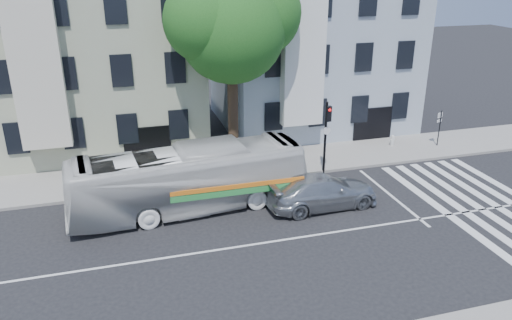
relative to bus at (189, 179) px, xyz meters
name	(u,v)px	position (x,y,z in m)	size (l,w,h in m)	color
ground	(282,240)	(3.21, -3.82, -1.52)	(120.00, 120.00, 0.00)	black
sidewalk_far	(236,167)	(3.21, 4.18, -1.44)	(80.00, 4.00, 0.15)	gray
building_left	(95,54)	(-3.79, 11.18, 3.98)	(12.00, 10.00, 11.00)	#A5AD91
building_right	(310,44)	(10.21, 11.18, 3.98)	(12.00, 10.00, 11.00)	#9FACBD
street_tree	(231,22)	(3.27, 4.92, 6.31)	(7.30, 5.90, 11.10)	#2D2116
bus	(189,179)	(0.00, 0.00, 0.00)	(10.91, 2.55, 3.04)	silver
sedan	(322,191)	(5.98, -1.40, -0.75)	(5.31, 2.16, 1.54)	#B4B8BB
hedge	(208,172)	(1.40, 2.98, -1.02)	(8.50, 0.84, 0.70)	#2A581C
traffic_signal	(327,128)	(7.63, 2.12, 1.05)	(0.42, 0.52, 3.98)	black
fire_hydrant	(392,140)	(13.27, 4.75, -1.04)	(0.37, 0.24, 0.65)	silver
far_sign_pole	(440,123)	(15.94, 3.99, 0.06)	(0.39, 0.21, 2.22)	black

